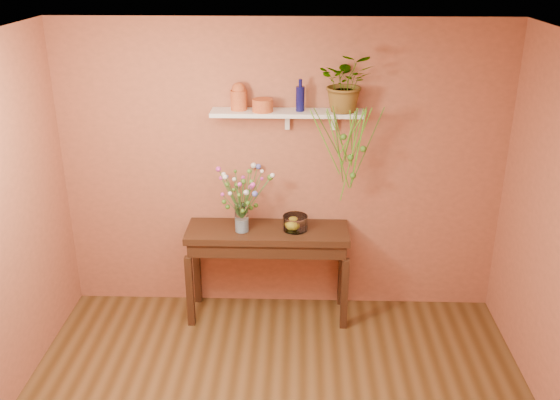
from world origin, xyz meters
TOP-DOWN VIEW (x-y plane):
  - room at (0.00, 0.00)m, footprint 4.04×4.04m
  - sideboard at (-0.12, 1.75)m, footprint 1.45×0.47m
  - wall_shelf at (0.06, 1.87)m, footprint 1.30×0.24m
  - terracotta_jug at (-0.36, 1.89)m, footprint 0.16×0.16m
  - terracotta_pot at (-0.16, 1.84)m, footprint 0.19×0.19m
  - blue_bottle at (0.16, 1.87)m, footprint 0.08×0.08m
  - spider_plant at (0.54, 1.87)m, footprint 0.47×0.42m
  - plant_fronds at (0.58, 1.70)m, footprint 0.62×0.29m
  - glass_vase at (-0.34, 1.70)m, footprint 0.12×0.12m
  - bouquet at (-0.32, 1.72)m, footprint 0.51×0.54m
  - glass_bowl at (0.13, 1.75)m, footprint 0.22×0.22m
  - lemon at (0.11, 1.76)m, footprint 0.08×0.08m
  - carton at (-0.36, 1.72)m, footprint 0.07×0.06m

SIDE VIEW (x-z plane):
  - sideboard at x=-0.12m, z-range 0.31..1.20m
  - lemon at x=0.11m, z-range 0.89..0.97m
  - carton at x=-0.36m, z-range 0.88..1.00m
  - glass_bowl at x=0.13m, z-range 0.88..1.01m
  - glass_vase at x=-0.34m, z-range 0.86..1.12m
  - bouquet at x=-0.32m, z-range 1.06..1.53m
  - room at x=0.00m, z-range 0.00..2.70m
  - plant_fronds at x=0.58m, z-range 1.22..2.10m
  - wall_shelf at x=0.06m, z-range 1.82..2.01m
  - terracotta_pot at x=-0.16m, z-range 1.94..2.04m
  - blue_bottle at x=0.16m, z-range 1.91..2.18m
  - terracotta_jug at x=-0.36m, z-range 1.93..2.17m
  - spider_plant at x=0.54m, z-range 1.94..2.43m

